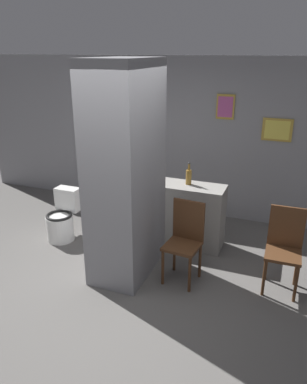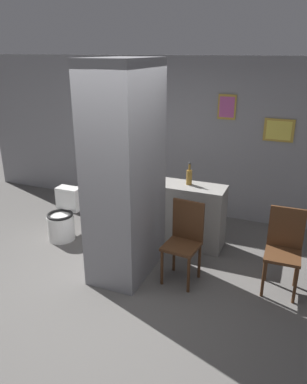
{
  "view_description": "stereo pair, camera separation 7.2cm",
  "coord_description": "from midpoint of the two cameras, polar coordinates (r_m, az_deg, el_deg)",
  "views": [
    {
      "loc": [
        1.79,
        -3.28,
        2.67
      ],
      "look_at": [
        0.15,
        0.93,
        0.95
      ],
      "focal_mm": 35.0,
      "sensor_mm": 36.0,
      "label": 1
    },
    {
      "loc": [
        1.86,
        -3.26,
        2.67
      ],
      "look_at": [
        0.15,
        0.93,
        0.95
      ],
      "focal_mm": 35.0,
      "sensor_mm": 36.0,
      "label": 2
    }
  ],
  "objects": [
    {
      "name": "ground_plane",
      "position": [
        4.6,
        -5.88,
        -14.79
      ],
      "size": [
        14.0,
        14.0,
        0.0
      ],
      "primitive_type": "plane",
      "color": "#5B5956"
    },
    {
      "name": "wall_back",
      "position": [
        6.33,
        4.93,
        8.27
      ],
      "size": [
        8.0,
        0.09,
        2.6
      ],
      "color": "gray",
      "rests_on": "ground_plane"
    },
    {
      "name": "pillar_center",
      "position": [
        4.46,
        -3.88,
        2.86
      ],
      "size": [
        0.66,
        1.07,
        2.6
      ],
      "color": "gray",
      "rests_on": "ground_plane"
    },
    {
      "name": "counter_shelf",
      "position": [
        5.43,
        4.5,
        -3.35
      ],
      "size": [
        1.26,
        0.44,
        0.91
      ],
      "color": "gray",
      "rests_on": "ground_plane"
    },
    {
      "name": "toilet",
      "position": [
        5.78,
        -13.25,
        -3.95
      ],
      "size": [
        0.4,
        0.56,
        0.73
      ],
      "color": "white",
      "rests_on": "ground_plane"
    },
    {
      "name": "chair_near_pillar",
      "position": [
        4.56,
        5.16,
        -7.02
      ],
      "size": [
        0.44,
        0.44,
        1.0
      ],
      "rotation": [
        0.0,
        0.0,
        -0.1
      ],
      "color": "#4C2D19",
      "rests_on": "ground_plane"
    },
    {
      "name": "chair_by_doorway",
      "position": [
        4.62,
        19.67,
        -7.87
      ],
      "size": [
        0.41,
        0.41,
        1.0
      ],
      "rotation": [
        0.0,
        0.0,
        0.02
      ],
      "color": "#4C2D19",
      "rests_on": "ground_plane"
    },
    {
      "name": "bicycle",
      "position": [
        5.82,
        -3.0,
        -2.38
      ],
      "size": [
        1.79,
        0.42,
        0.79
      ],
      "color": "black",
      "rests_on": "ground_plane"
    },
    {
      "name": "bottle_tall",
      "position": [
        5.23,
        5.86,
        2.38
      ],
      "size": [
        0.08,
        0.08,
        0.32
      ],
      "color": "olive",
      "rests_on": "counter_shelf"
    }
  ]
}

